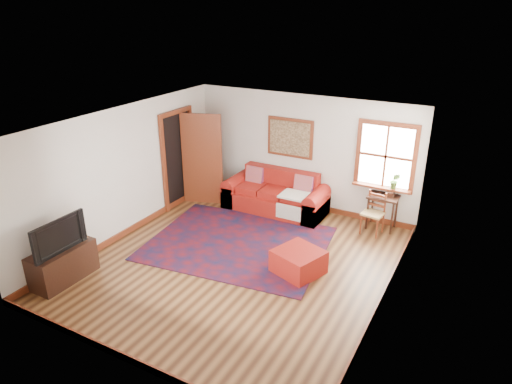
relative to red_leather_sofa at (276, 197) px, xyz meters
The scene contains 13 objects.
ground 2.37m from the red_leather_sofa, 79.93° to the right, with size 5.50×5.50×0.00m, color #402311.
room_envelope 2.71m from the red_leather_sofa, 79.86° to the right, with size 5.04×5.54×2.52m.
window 2.45m from the red_leather_sofa, 10.03° to the left, with size 1.18×0.20×1.38m.
doorway 2.03m from the red_leather_sofa, 163.42° to the right, with size 0.89×1.08×2.14m.
framed_artwork 1.33m from the red_leather_sofa, 74.33° to the left, with size 1.05×0.07×0.85m.
persian_rug 1.75m from the red_leather_sofa, 88.41° to the right, with size 3.24×2.59×0.02m, color #520B12.
red_leather_sofa is the anchor object (origin of this frame).
red_ottoman 2.55m from the red_leather_sofa, 55.30° to the right, with size 0.71×0.71×0.41m, color maroon.
side_table 2.28m from the red_leather_sofa, ahead, with size 0.59×0.44×0.71m.
ladder_back_chair 2.16m from the red_leather_sofa, ahead, with size 0.44×0.42×0.84m.
media_cabinet 4.52m from the red_leather_sofa, 113.99° to the right, with size 0.47×1.05×0.58m, color black.
television 4.59m from the red_leather_sofa, 113.48° to the right, with size 0.98×0.13×0.56m, color black.
candle_hurricane 4.19m from the red_leather_sofa, 115.34° to the right, with size 0.12×0.12×0.18m.
Camera 1 is at (3.57, -5.93, 4.23)m, focal length 32.00 mm.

